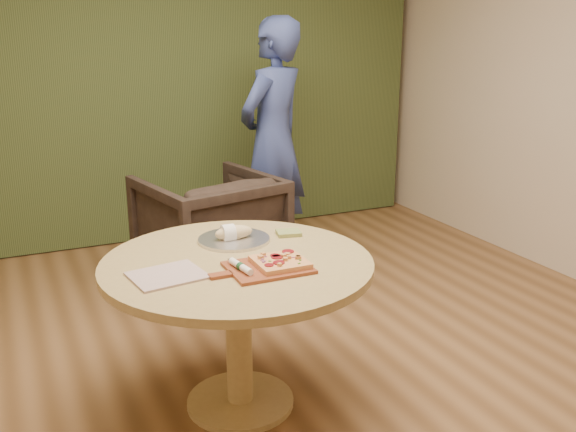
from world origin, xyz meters
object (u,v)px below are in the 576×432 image
(pedestal_table, at_px, (238,288))
(person_standing, at_px, (273,141))
(flatbread_pizza, at_px, (280,262))
(cutlery_roll, at_px, (241,266))
(pizza_paddle, at_px, (266,268))
(bread_roll, at_px, (232,233))
(armchair, at_px, (209,224))
(serving_tray, at_px, (234,239))

(pedestal_table, distance_m, person_standing, 2.17)
(flatbread_pizza, height_order, cutlery_roll, flatbread_pizza)
(pizza_paddle, bearing_deg, flatbread_pizza, -1.53)
(bread_roll, height_order, armchair, armchair)
(flatbread_pizza, distance_m, cutlery_roll, 0.18)
(bread_roll, bearing_deg, person_standing, 60.35)
(pizza_paddle, relative_size, bread_roll, 2.31)
(cutlery_roll, bearing_deg, person_standing, 54.95)
(serving_tray, relative_size, armchair, 0.41)
(person_standing, bearing_deg, pizza_paddle, 34.87)
(pizza_paddle, bearing_deg, bread_roll, 90.66)
(pizza_paddle, distance_m, cutlery_roll, 0.12)
(serving_tray, bearing_deg, bread_roll, 180.00)
(pizza_paddle, distance_m, armchair, 1.77)
(pizza_paddle, relative_size, flatbread_pizza, 2.01)
(cutlery_roll, xyz_separation_m, armchair, (0.40, 1.71, -0.34))
(flatbread_pizza, bearing_deg, pizza_paddle, 177.99)
(armchair, bearing_deg, serving_tray, 65.95)
(armchair, bearing_deg, bread_roll, 65.58)
(person_standing, bearing_deg, flatbread_pizza, 36.44)
(serving_tray, bearing_deg, person_standing, 60.59)
(pizza_paddle, relative_size, cutlery_roll, 2.24)
(pedestal_table, relative_size, serving_tray, 3.50)
(pedestal_table, xyz_separation_m, person_standing, (1.01, 1.90, 0.32))
(serving_tray, xyz_separation_m, person_standing, (0.92, 1.64, 0.17))
(flatbread_pizza, bearing_deg, cutlery_roll, 176.43)
(cutlery_roll, relative_size, bread_roll, 1.03)
(pizza_paddle, xyz_separation_m, person_standing, (0.93, 2.07, 0.17))
(person_standing, bearing_deg, pedestal_table, 31.27)
(serving_tray, bearing_deg, cutlery_roll, -106.20)
(bread_roll, xyz_separation_m, armchair, (0.29, 1.29, -0.36))
(pedestal_table, height_order, flatbread_pizza, flatbread_pizza)
(person_standing, bearing_deg, bread_roll, 29.49)
(armchair, bearing_deg, cutlery_roll, 64.97)
(flatbread_pizza, height_order, person_standing, person_standing)
(flatbread_pizza, bearing_deg, bread_roll, 98.95)
(pedestal_table, distance_m, bread_roll, 0.33)
(cutlery_roll, distance_m, serving_tray, 0.44)
(bread_roll, distance_m, armchair, 1.37)
(pedestal_table, distance_m, serving_tray, 0.31)
(armchair, bearing_deg, pizza_paddle, 68.70)
(pizza_paddle, bearing_deg, person_standing, 66.22)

